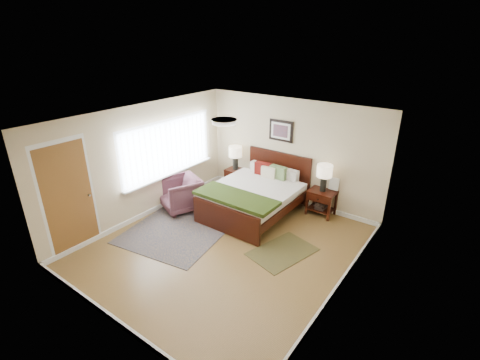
{
  "coord_description": "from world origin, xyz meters",
  "views": [
    {
      "loc": [
        3.6,
        -4.48,
        3.85
      ],
      "look_at": [
        -0.26,
        0.81,
        1.05
      ],
      "focal_mm": 26.0,
      "sensor_mm": 36.0,
      "label": 1
    }
  ],
  "objects_px": {
    "bed": "(255,192)",
    "nightstand_right": "(321,200)",
    "lamp_right": "(324,173)",
    "nightstand_left": "(235,174)",
    "armchair": "(181,194)",
    "rug_persian": "(186,223)",
    "lamp_left": "(235,154)"
  },
  "relations": [
    {
      "from": "lamp_left",
      "to": "lamp_right",
      "type": "xyz_separation_m",
      "value": [
        2.43,
        0.0,
        0.04
      ]
    },
    {
      "from": "rug_persian",
      "to": "nightstand_left",
      "type": "bearing_deg",
      "value": 87.55
    },
    {
      "from": "bed",
      "to": "lamp_right",
      "type": "xyz_separation_m",
      "value": [
        1.24,
        0.85,
        0.47
      ]
    },
    {
      "from": "nightstand_right",
      "to": "lamp_right",
      "type": "bearing_deg",
      "value": 90.0
    },
    {
      "from": "nightstand_left",
      "to": "nightstand_right",
      "type": "relative_size",
      "value": 0.92
    },
    {
      "from": "bed",
      "to": "armchair",
      "type": "bearing_deg",
      "value": -151.12
    },
    {
      "from": "bed",
      "to": "lamp_right",
      "type": "height_order",
      "value": "same"
    },
    {
      "from": "nightstand_left",
      "to": "lamp_left",
      "type": "height_order",
      "value": "lamp_left"
    },
    {
      "from": "bed",
      "to": "nightstand_left",
      "type": "distance_m",
      "value": 1.45
    },
    {
      "from": "bed",
      "to": "nightstand_left",
      "type": "height_order",
      "value": "bed"
    },
    {
      "from": "rug_persian",
      "to": "nightstand_right",
      "type": "bearing_deg",
      "value": 34.91
    },
    {
      "from": "lamp_left",
      "to": "lamp_right",
      "type": "bearing_deg",
      "value": 0.0
    },
    {
      "from": "nightstand_right",
      "to": "rug_persian",
      "type": "xyz_separation_m",
      "value": [
        -2.18,
        -2.11,
        -0.35
      ]
    },
    {
      "from": "bed",
      "to": "lamp_right",
      "type": "distance_m",
      "value": 1.58
    },
    {
      "from": "nightstand_right",
      "to": "armchair",
      "type": "relative_size",
      "value": 0.69
    },
    {
      "from": "nightstand_left",
      "to": "nightstand_right",
      "type": "height_order",
      "value": "nightstand_right"
    },
    {
      "from": "nightstand_left",
      "to": "lamp_right",
      "type": "relative_size",
      "value": 0.89
    },
    {
      "from": "nightstand_right",
      "to": "armchair",
      "type": "xyz_separation_m",
      "value": [
        -2.76,
        -1.67,
        0.03
      ]
    },
    {
      "from": "nightstand_left",
      "to": "rug_persian",
      "type": "height_order",
      "value": "nightstand_left"
    },
    {
      "from": "lamp_right",
      "to": "nightstand_right",
      "type": "bearing_deg",
      "value": -90.0
    },
    {
      "from": "bed",
      "to": "armchair",
      "type": "relative_size",
      "value": 2.56
    },
    {
      "from": "nightstand_left",
      "to": "nightstand_right",
      "type": "bearing_deg",
      "value": 0.16
    },
    {
      "from": "nightstand_left",
      "to": "nightstand_right",
      "type": "xyz_separation_m",
      "value": [
        2.43,
        0.01,
        -0.07
      ]
    },
    {
      "from": "bed",
      "to": "rug_persian",
      "type": "bearing_deg",
      "value": -126.26
    },
    {
      "from": "armchair",
      "to": "rug_persian",
      "type": "bearing_deg",
      "value": -14.02
    },
    {
      "from": "bed",
      "to": "nightstand_left",
      "type": "relative_size",
      "value": 4.02
    },
    {
      "from": "nightstand_right",
      "to": "rug_persian",
      "type": "height_order",
      "value": "nightstand_right"
    },
    {
      "from": "lamp_right",
      "to": "nightstand_left",
      "type": "bearing_deg",
      "value": -179.53
    },
    {
      "from": "armchair",
      "to": "rug_persian",
      "type": "xyz_separation_m",
      "value": [
        0.58,
        -0.44,
        -0.38
      ]
    },
    {
      "from": "bed",
      "to": "rug_persian",
      "type": "height_order",
      "value": "bed"
    },
    {
      "from": "bed",
      "to": "nightstand_right",
      "type": "height_order",
      "value": "bed"
    },
    {
      "from": "bed",
      "to": "armchair",
      "type": "height_order",
      "value": "bed"
    }
  ]
}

